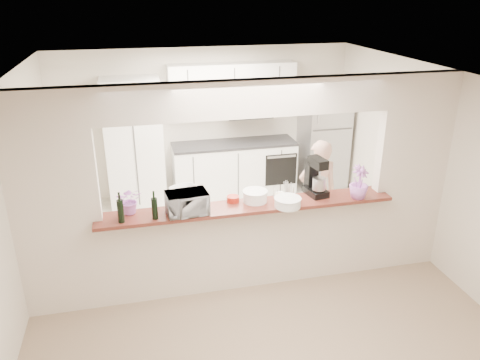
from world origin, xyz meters
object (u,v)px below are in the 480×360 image
object	(u,v)px
refrigerator	(323,142)
person	(317,193)
stand_mixer	(316,178)
toaster_oven	(187,203)

from	to	relation	value
refrigerator	person	size ratio (longest dim) A/B	1.13
stand_mixer	person	size ratio (longest dim) A/B	0.31
refrigerator	person	distance (m)	2.04
stand_mixer	toaster_oven	bearing A→B (deg)	-173.90
stand_mixer	person	world-z (taller)	stand_mixer
toaster_oven	person	world-z (taller)	person
refrigerator	person	bearing A→B (deg)	-114.68
person	stand_mixer	bearing A→B (deg)	65.11
refrigerator	toaster_oven	distance (m)	3.91
stand_mixer	refrigerator	bearing A→B (deg)	65.04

